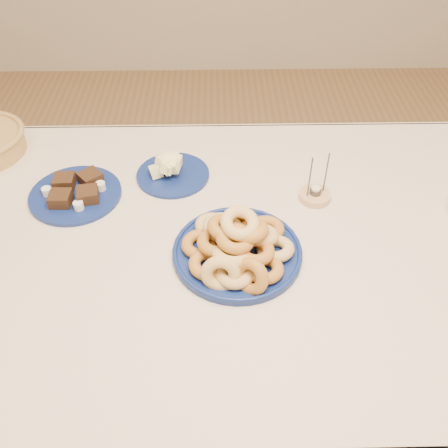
{
  "coord_description": "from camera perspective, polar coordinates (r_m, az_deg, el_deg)",
  "views": [
    {
      "loc": [
        -0.02,
        -0.92,
        1.67
      ],
      "look_at": [
        0.0,
        -0.05,
        0.85
      ],
      "focal_mm": 40.0,
      "sensor_mm": 36.0,
      "label": 1
    }
  ],
  "objects": [
    {
      "name": "ground",
      "position": [
        1.91,
        -0.03,
        -17.86
      ],
      "size": [
        5.0,
        5.0,
        0.0
      ],
      "primitive_type": "plane",
      "color": "olive",
      "rests_on": "ground"
    },
    {
      "name": "dining_table",
      "position": [
        1.38,
        -0.04,
        -4.82
      ],
      "size": [
        1.71,
        1.11,
        0.75
      ],
      "color": "brown",
      "rests_on": "ground"
    },
    {
      "name": "donut_platter",
      "position": [
        1.23,
        1.55,
        -2.53
      ],
      "size": [
        0.4,
        0.4,
        0.15
      ],
      "rotation": [
        0.0,
        0.0,
        -0.26
      ],
      "color": "navy",
      "rests_on": "dining_table"
    },
    {
      "name": "melon_plate",
      "position": [
        1.5,
        -6.13,
        6.22
      ],
      "size": [
        0.23,
        0.23,
        0.08
      ],
      "rotation": [
        0.0,
        0.0,
        -0.06
      ],
      "color": "navy",
      "rests_on": "dining_table"
    },
    {
      "name": "brownie_plate",
      "position": [
        1.48,
        -16.6,
        3.48
      ],
      "size": [
        0.34,
        0.34,
        0.05
      ],
      "rotation": [
        0.0,
        0.0,
        0.35
      ],
      "color": "navy",
      "rests_on": "dining_table"
    },
    {
      "name": "candle_holder",
      "position": [
        1.43,
        10.34,
        3.27
      ],
      "size": [
        0.12,
        0.12,
        0.15
      ],
      "rotation": [
        0.0,
        0.0,
        0.4
      ],
      "color": "tan",
      "rests_on": "dining_table"
    }
  ]
}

